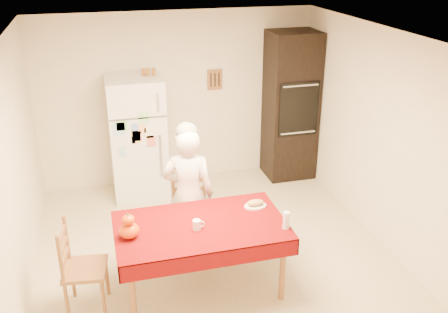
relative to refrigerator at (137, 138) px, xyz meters
name	(u,v)px	position (x,y,z in m)	size (l,w,h in m)	color
floor	(217,258)	(0.65, -1.88, -0.85)	(4.50, 4.50, 0.00)	tan
room_shell	(216,126)	(0.65, -1.88, 0.77)	(4.02, 4.52, 2.51)	beige
refrigerator	(137,138)	(0.00, 0.00, 0.00)	(0.75, 0.74, 1.70)	white
oven_cabinet	(291,106)	(2.28, 0.05, 0.25)	(0.70, 0.62, 2.20)	black
dining_table	(201,231)	(0.37, -2.34, -0.16)	(1.70, 1.00, 0.76)	brown
chair_far	(190,210)	(0.41, -1.57, -0.34)	(0.48, 0.47, 0.95)	brown
chair_left	(78,265)	(-0.84, -2.34, -0.34)	(0.45, 0.47, 0.95)	brown
seated_woman	(189,194)	(0.37, -1.71, -0.07)	(0.57, 0.37, 1.56)	white
coffee_mug	(197,225)	(0.32, -2.41, -0.04)	(0.08, 0.08, 0.10)	silver
pumpkin_lower	(129,231)	(-0.33, -2.38, -0.01)	(0.20, 0.20, 0.15)	red
pumpkin_upper	(128,220)	(-0.33, -2.38, 0.10)	(0.12, 0.12, 0.09)	#EE6305
wine_glass	(286,220)	(1.17, -2.62, 0.00)	(0.07, 0.07, 0.18)	silver
bread_plate	(255,206)	(1.01, -2.13, -0.08)	(0.24, 0.24, 0.02)	silver
bread_loaf	(255,203)	(1.01, -2.13, -0.04)	(0.18, 0.10, 0.06)	#A47F51
spice_jar_left	(143,72)	(0.14, 0.05, 0.90)	(0.05, 0.05, 0.10)	brown
spice_jar_mid	(148,72)	(0.21, 0.05, 0.90)	(0.05, 0.05, 0.10)	#8B5A19
spice_jar_right	(153,72)	(0.28, 0.05, 0.90)	(0.05, 0.05, 0.10)	#94541A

